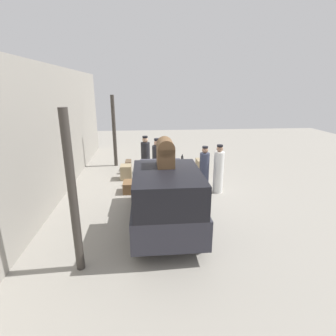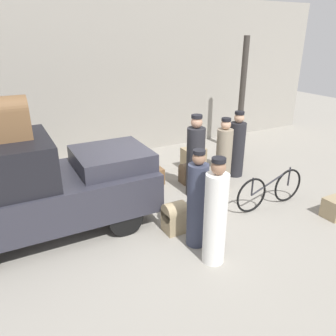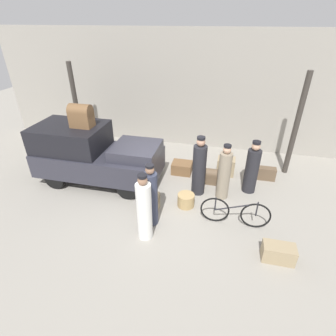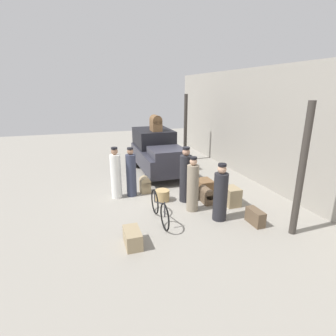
{
  "view_description": "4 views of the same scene",
  "coord_description": "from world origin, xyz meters",
  "px_view_note": "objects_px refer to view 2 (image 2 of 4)",
  "views": [
    {
      "loc": [
        -8.91,
        1.03,
        3.79
      ],
      "look_at": [
        0.2,
        0.2,
        0.95
      ],
      "focal_mm": 28.0,
      "sensor_mm": 36.0,
      "label": 1
    },
    {
      "loc": [
        -2.67,
        -5.24,
        3.47
      ],
      "look_at": [
        0.2,
        0.2,
        0.95
      ],
      "focal_mm": 35.0,
      "sensor_mm": 36.0,
      "label": 2
    },
    {
      "loc": [
        1.72,
        -6.25,
        4.79
      ],
      "look_at": [
        0.2,
        0.2,
        0.95
      ],
      "focal_mm": 28.0,
      "sensor_mm": 36.0,
      "label": 3
    },
    {
      "loc": [
        8.8,
        -2.57,
        3.7
      ],
      "look_at": [
        0.2,
        0.2,
        0.95
      ],
      "focal_mm": 28.0,
      "sensor_mm": 36.0,
      "label": 4
    }
  ],
  "objects_px": {
    "truck": "(33,186)",
    "conductor_in_dark_uniform": "(197,203)",
    "suitcase_small_leather": "(148,176)",
    "trunk_wicker_pale": "(193,159)",
    "trunk_barrel_dark": "(192,172)",
    "trunk_large_brown": "(175,217)",
    "wicker_basket": "(203,203)",
    "suitcase_tan_flat": "(233,154)",
    "porter_standing_middle": "(224,158)",
    "trunk_on_truck_roof": "(7,118)",
    "porter_carrying_trunk": "(215,216)",
    "bicycle": "(270,190)",
    "porter_with_bicycle": "(237,147)",
    "porter_lifting_near_truck": "(195,160)"
  },
  "relations": [
    {
      "from": "truck",
      "to": "conductor_in_dark_uniform",
      "type": "distance_m",
      "value": 2.92
    },
    {
      "from": "truck",
      "to": "suitcase_small_leather",
      "type": "distance_m",
      "value": 3.03
    },
    {
      "from": "trunk_wicker_pale",
      "to": "trunk_barrel_dark",
      "type": "distance_m",
      "value": 0.81
    },
    {
      "from": "trunk_large_brown",
      "to": "wicker_basket",
      "type": "bearing_deg",
      "value": 23.24
    },
    {
      "from": "suitcase_tan_flat",
      "to": "trunk_barrel_dark",
      "type": "relative_size",
      "value": 0.98
    },
    {
      "from": "trunk_wicker_pale",
      "to": "trunk_barrel_dark",
      "type": "xyz_separation_m",
      "value": [
        -0.45,
        -0.68,
        -0.04
      ]
    },
    {
      "from": "trunk_large_brown",
      "to": "trunk_barrel_dark",
      "type": "xyz_separation_m",
      "value": [
        1.49,
        1.77,
        -0.05
      ]
    },
    {
      "from": "trunk_barrel_dark",
      "to": "trunk_large_brown",
      "type": "bearing_deg",
      "value": -130.1
    },
    {
      "from": "porter_standing_middle",
      "to": "trunk_on_truck_roof",
      "type": "distance_m",
      "value": 4.6
    },
    {
      "from": "porter_carrying_trunk",
      "to": "trunk_wicker_pale",
      "type": "xyz_separation_m",
      "value": [
        1.8,
        3.51,
        -0.53
      ]
    },
    {
      "from": "trunk_wicker_pale",
      "to": "trunk_barrel_dark",
      "type": "bearing_deg",
      "value": -123.63
    },
    {
      "from": "porter_carrying_trunk",
      "to": "suitcase_small_leather",
      "type": "bearing_deg",
      "value": 84.5
    },
    {
      "from": "trunk_wicker_pale",
      "to": "trunk_on_truck_roof",
      "type": "height_order",
      "value": "trunk_on_truck_roof"
    },
    {
      "from": "truck",
      "to": "trunk_large_brown",
      "type": "xyz_separation_m",
      "value": [
        2.26,
        -1.11,
        -0.68
      ]
    },
    {
      "from": "wicker_basket",
      "to": "trunk_wicker_pale",
      "type": "height_order",
      "value": "trunk_wicker_pale"
    },
    {
      "from": "bicycle",
      "to": "trunk_large_brown",
      "type": "distance_m",
      "value": 2.28
    },
    {
      "from": "truck",
      "to": "porter_standing_middle",
      "type": "xyz_separation_m",
      "value": [
        4.16,
        -0.03,
        -0.19
      ]
    },
    {
      "from": "porter_with_bicycle",
      "to": "porter_standing_middle",
      "type": "distance_m",
      "value": 0.96
    },
    {
      "from": "conductor_in_dark_uniform",
      "to": "porter_lifting_near_truck",
      "type": "height_order",
      "value": "porter_lifting_near_truck"
    },
    {
      "from": "porter_carrying_trunk",
      "to": "trunk_wicker_pale",
      "type": "height_order",
      "value": "porter_carrying_trunk"
    },
    {
      "from": "conductor_in_dark_uniform",
      "to": "porter_standing_middle",
      "type": "bearing_deg",
      "value": 42.4
    },
    {
      "from": "porter_with_bicycle",
      "to": "suitcase_tan_flat",
      "type": "bearing_deg",
      "value": 55.5
    },
    {
      "from": "porter_lifting_near_truck",
      "to": "porter_standing_middle",
      "type": "bearing_deg",
      "value": -4.5
    },
    {
      "from": "bicycle",
      "to": "trunk_wicker_pale",
      "type": "bearing_deg",
      "value": 97.46
    },
    {
      "from": "porter_standing_middle",
      "to": "trunk_wicker_pale",
      "type": "distance_m",
      "value": 1.46
    },
    {
      "from": "truck",
      "to": "trunk_large_brown",
      "type": "bearing_deg",
      "value": -26.21
    },
    {
      "from": "truck",
      "to": "bicycle",
      "type": "xyz_separation_m",
      "value": [
        4.54,
        -1.21,
        -0.6
      ]
    },
    {
      "from": "porter_standing_middle",
      "to": "trunk_on_truck_roof",
      "type": "relative_size",
      "value": 2.47
    },
    {
      "from": "wicker_basket",
      "to": "trunk_barrel_dark",
      "type": "xyz_separation_m",
      "value": [
        0.58,
        1.38,
        0.07
      ]
    },
    {
      "from": "conductor_in_dark_uniform",
      "to": "bicycle",
      "type": "bearing_deg",
      "value": 11.16
    },
    {
      "from": "bicycle",
      "to": "porter_carrying_trunk",
      "type": "xyz_separation_m",
      "value": [
        -2.14,
        -0.95,
        0.44
      ]
    },
    {
      "from": "trunk_large_brown",
      "to": "trunk_barrel_dark",
      "type": "bearing_deg",
      "value": 49.9
    },
    {
      "from": "bicycle",
      "to": "porter_standing_middle",
      "type": "relative_size",
      "value": 1.03
    },
    {
      "from": "bicycle",
      "to": "porter_standing_middle",
      "type": "xyz_separation_m",
      "value": [
        -0.38,
        1.18,
        0.41
      ]
    },
    {
      "from": "porter_standing_middle",
      "to": "trunk_large_brown",
      "type": "xyz_separation_m",
      "value": [
        -1.9,
        -1.08,
        -0.49
      ]
    },
    {
      "from": "porter_carrying_trunk",
      "to": "suitcase_tan_flat",
      "type": "relative_size",
      "value": 2.89
    },
    {
      "from": "porter_standing_middle",
      "to": "porter_lifting_near_truck",
      "type": "bearing_deg",
      "value": 175.5
    },
    {
      "from": "porter_with_bicycle",
      "to": "conductor_in_dark_uniform",
      "type": "bearing_deg",
      "value": -140.34
    },
    {
      "from": "truck",
      "to": "bicycle",
      "type": "distance_m",
      "value": 4.74
    },
    {
      "from": "porter_carrying_trunk",
      "to": "trunk_barrel_dark",
      "type": "distance_m",
      "value": 3.19
    },
    {
      "from": "suitcase_tan_flat",
      "to": "trunk_barrel_dark",
      "type": "height_order",
      "value": "trunk_barrel_dark"
    },
    {
      "from": "porter_lifting_near_truck",
      "to": "suitcase_small_leather",
      "type": "relative_size",
      "value": 2.77
    },
    {
      "from": "suitcase_tan_flat",
      "to": "trunk_on_truck_roof",
      "type": "bearing_deg",
      "value": -167.09
    },
    {
      "from": "porter_with_bicycle",
      "to": "trunk_barrel_dark",
      "type": "relative_size",
      "value": 2.67
    },
    {
      "from": "porter_standing_middle",
      "to": "suitcase_small_leather",
      "type": "xyz_separation_m",
      "value": [
        -1.45,
        1.11,
        -0.6
      ]
    },
    {
      "from": "bicycle",
      "to": "suitcase_small_leather",
      "type": "distance_m",
      "value": 2.94
    },
    {
      "from": "porter_standing_middle",
      "to": "suitcase_tan_flat",
      "type": "bearing_deg",
      "value": 44.44
    },
    {
      "from": "porter_with_bicycle",
      "to": "trunk_barrel_dark",
      "type": "xyz_separation_m",
      "value": [
        -1.22,
        0.17,
        -0.51
      ]
    },
    {
      "from": "truck",
      "to": "suitcase_small_leather",
      "type": "xyz_separation_m",
      "value": [
        2.72,
        1.08,
        -0.79
      ]
    },
    {
      "from": "truck",
      "to": "porter_lifting_near_truck",
      "type": "bearing_deg",
      "value": 0.44
    }
  ]
}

